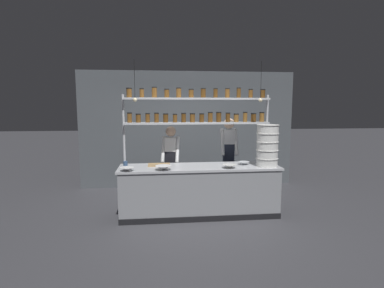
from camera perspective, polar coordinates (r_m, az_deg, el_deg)
The scene contains 14 objects.
ground_plane at distance 5.74m, azimuth 1.37°, elevation -13.26°, with size 40.00×40.00×0.00m, color #3D3D42.
back_wall at distance 7.50m, azimuth -0.71°, elevation 2.78°, with size 5.32×0.12×2.86m, color #4C5156.
prep_counter at distance 5.60m, azimuth 1.39°, elevation -8.85°, with size 2.92×0.76×0.92m.
spice_shelf_unit at distance 5.71m, azimuth 1.03°, elevation 5.93°, with size 2.80×0.28×2.36m.
chef_left at distance 6.06m, azimuth -4.02°, elevation -3.14°, with size 0.40×0.33×1.61m.
chef_center at distance 6.40m, azimuth 6.99°, elevation -1.67°, with size 0.37×0.31×1.76m.
container_stack at distance 5.59m, azimuth 14.16°, elevation -0.29°, with size 0.40×0.40×0.76m.
cutting_board at distance 5.58m, azimuth -6.30°, elevation -3.95°, with size 0.40×0.26×0.02m.
prep_bowl_near_left at distance 5.34m, azimuth 7.15°, elevation -4.25°, with size 0.24×0.24×0.07m.
prep_bowl_center_front at distance 5.70m, azimuth 9.81°, elevation -3.62°, with size 0.21×0.21×0.06m.
prep_bowl_center_back at distance 5.18m, azimuth -12.26°, elevation -4.73°, with size 0.23×0.23×0.06m.
prep_bowl_near_right at distance 5.16m, azimuth -5.46°, elevation -4.56°, with size 0.28×0.28×0.08m.
serving_cup_front at distance 5.66m, azimuth -12.56°, elevation -3.62°, with size 0.08×0.08×0.08m.
pendant_light_row at distance 5.38m, azimuth 1.38°, elevation 8.81°, with size 2.32×0.07×0.72m.
Camera 1 is at (-0.71, -5.33, 2.01)m, focal length 28.00 mm.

